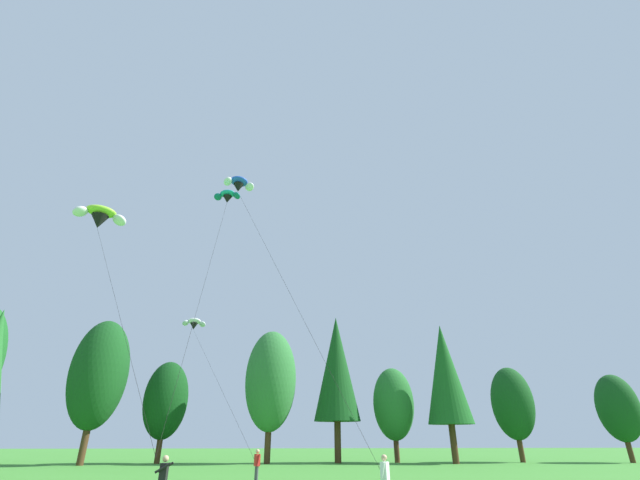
% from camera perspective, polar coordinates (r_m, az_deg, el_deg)
% --- Properties ---
extents(treeline_tree_c, '(5.41, 5.41, 13.36)m').
position_cam_1_polar(treeline_tree_c, '(49.22, -27.63, -15.66)').
color(treeline_tree_c, '#472D19').
rests_on(treeline_tree_c, ground_plane).
extents(treeline_tree_d, '(4.42, 4.42, 9.72)m').
position_cam_1_polar(treeline_tree_d, '(49.68, -20.06, -19.59)').
color(treeline_tree_d, '#472D19').
rests_on(treeline_tree_d, ground_plane).
extents(treeline_tree_e, '(5.29, 5.29, 12.94)m').
position_cam_1_polar(treeline_tree_e, '(47.23, -6.66, -18.23)').
color(treeline_tree_e, '#472D19').
rests_on(treeline_tree_e, ground_plane).
extents(treeline_tree_f, '(4.87, 4.87, 14.87)m').
position_cam_1_polar(treeline_tree_f, '(48.37, 2.24, -16.76)').
color(treeline_tree_f, '#472D19').
rests_on(treeline_tree_f, ground_plane).
extents(treeline_tree_g, '(4.32, 4.32, 9.33)m').
position_cam_1_polar(treeline_tree_g, '(49.48, 9.87, -20.91)').
color(treeline_tree_g, '#472D19').
rests_on(treeline_tree_g, ground_plane).
extents(treeline_tree_h, '(4.60, 4.60, 13.64)m').
position_cam_1_polar(treeline_tree_h, '(48.82, 16.52, -16.80)').
color(treeline_tree_h, '#472D19').
rests_on(treeline_tree_h, ground_plane).
extents(treeline_tree_i, '(4.36, 4.36, 9.49)m').
position_cam_1_polar(treeline_tree_i, '(53.71, 24.52, -19.37)').
color(treeline_tree_i, '#472D19').
rests_on(treeline_tree_i, ground_plane).
extents(treeline_tree_j, '(4.13, 4.13, 8.62)m').
position_cam_1_polar(treeline_tree_j, '(57.99, 35.22, -17.99)').
color(treeline_tree_j, '#472D19').
rests_on(treeline_tree_j, ground_plane).
extents(kite_flyer_near, '(0.54, 0.58, 1.69)m').
position_cam_1_polar(kite_flyer_near, '(17.87, -20.40, -27.79)').
color(kite_flyer_near, gray).
rests_on(kite_flyer_near, ground_plane).
extents(kite_flyer_mid, '(0.41, 0.60, 1.69)m').
position_cam_1_polar(kite_flyer_mid, '(26.94, -8.49, -27.61)').
color(kite_flyer_mid, '#4C4C51').
rests_on(kite_flyer_mid, ground_plane).
extents(kite_flyer_far, '(0.45, 0.59, 1.69)m').
position_cam_1_polar(kite_flyer_far, '(17.96, 8.77, -28.91)').
color(kite_flyer_far, navy).
rests_on(kite_flyer_far, ground_plane).
extents(parafoil_kite_high_lime_white, '(11.10, 11.99, 15.98)m').
position_cam_1_polar(parafoil_kite_high_lime_white, '(34.47, -27.52, 2.85)').
color(parafoil_kite_high_lime_white, '#93D633').
extents(parafoil_kite_mid_white, '(9.84, 20.38, 13.08)m').
position_cam_1_polar(parafoil_kite_mid_white, '(48.93, -16.61, -10.76)').
color(parafoil_kite_mid_white, white).
extents(parafoil_kite_far_blue_white, '(8.97, 11.24, 19.42)m').
position_cam_1_polar(parafoil_kite_far_blue_white, '(33.43, -10.89, 7.37)').
color(parafoil_kite_far_blue_white, blue).
extents(parafoil_kite_low_teal, '(2.09, 10.13, 17.09)m').
position_cam_1_polar(parafoil_kite_low_teal, '(31.65, -12.39, 5.73)').
color(parafoil_kite_low_teal, teal).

